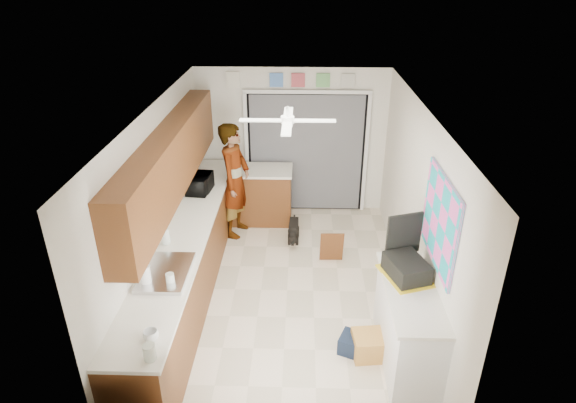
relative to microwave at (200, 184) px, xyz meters
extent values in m
plane|color=beige|center=(1.33, -1.12, -1.07)|extent=(5.00, 5.00, 0.00)
plane|color=white|center=(1.33, -1.12, 1.43)|extent=(5.00, 5.00, 0.00)
plane|color=white|center=(1.33, 1.38, 0.18)|extent=(3.20, 0.00, 3.20)
plane|color=white|center=(1.33, -3.62, 0.18)|extent=(3.20, 0.00, 3.20)
plane|color=white|center=(-0.27, -1.12, 0.18)|extent=(0.00, 5.00, 5.00)
plane|color=white|center=(2.93, -1.12, 0.18)|extent=(0.00, 5.00, 5.00)
cube|color=brown|center=(0.03, -1.12, -0.62)|extent=(0.60, 4.80, 0.90)
cube|color=white|center=(0.04, -1.12, -0.15)|extent=(0.62, 4.80, 0.04)
cube|color=brown|center=(-0.11, -0.92, 0.73)|extent=(0.32, 4.00, 0.80)
cube|color=silver|center=(0.04, -2.12, -0.11)|extent=(0.50, 0.76, 0.06)
cylinder|color=silver|center=(-0.15, -2.12, -0.02)|extent=(0.03, 0.03, 0.22)
cube|color=brown|center=(0.83, 0.88, -0.62)|extent=(1.00, 0.60, 0.90)
cube|color=white|center=(0.83, 0.88, -0.15)|extent=(1.04, 0.64, 0.04)
cube|color=black|center=(1.58, 1.35, -0.02)|extent=(2.00, 0.06, 2.10)
cube|color=slate|center=(1.58, 1.31, -0.02)|extent=(1.90, 0.03, 2.05)
cube|color=white|center=(0.56, 1.32, -0.02)|extent=(0.06, 0.04, 2.10)
cube|color=white|center=(2.60, 1.32, -0.02)|extent=(0.06, 0.04, 2.10)
cube|color=white|center=(1.58, 1.32, 1.05)|extent=(2.10, 0.04, 0.06)
cube|color=#4D7CCD|center=(1.08, 1.35, 1.23)|extent=(0.22, 0.02, 0.22)
cube|color=#B94550|center=(1.43, 1.35, 1.23)|extent=(0.22, 0.02, 0.22)
cube|color=#64AC62|center=(1.83, 1.35, 1.23)|extent=(0.22, 0.02, 0.22)
cube|color=beige|center=(2.23, 1.35, 1.23)|extent=(0.22, 0.02, 0.22)
cube|color=silver|center=(0.38, 1.35, 1.23)|extent=(0.22, 0.02, 0.26)
cube|color=white|center=(2.68, -2.32, -0.62)|extent=(0.50, 1.40, 0.90)
cube|color=white|center=(2.67, -2.32, -0.15)|extent=(0.54, 1.44, 0.04)
cube|color=#FF5DC3|center=(2.91, -2.12, 0.58)|extent=(0.03, 1.15, 0.95)
cube|color=white|center=(1.33, -0.92, 1.25)|extent=(1.14, 1.14, 0.24)
imported|color=black|center=(0.00, 0.00, 0.00)|extent=(0.36, 0.50, 0.26)
imported|color=silver|center=(-0.12, -1.49, 0.02)|extent=(0.14, 0.14, 0.29)
imported|color=white|center=(0.17, -3.14, -0.07)|extent=(0.18, 0.18, 0.11)
cylinder|color=silver|center=(0.23, -3.37, -0.05)|extent=(0.13, 0.13, 0.15)
cylinder|color=silver|center=(0.14, -2.31, -0.06)|extent=(0.11, 0.11, 0.14)
cylinder|color=white|center=(-0.11, -2.33, -0.01)|extent=(0.14, 0.14, 0.24)
cube|color=black|center=(2.65, -2.07, -0.03)|extent=(0.50, 0.57, 0.21)
cube|color=yellow|center=(2.65, -2.07, -0.14)|extent=(0.60, 0.69, 0.02)
cube|color=black|center=(2.65, -1.78, 0.22)|extent=(0.41, 0.16, 0.50)
cube|color=gold|center=(2.33, -2.28, -0.93)|extent=(0.48, 0.38, 0.28)
cube|color=black|center=(2.14, -2.24, -0.97)|extent=(0.41, 0.38, 0.20)
cube|color=brown|center=(1.96, -0.40, -0.81)|extent=(0.35, 0.14, 0.51)
imported|color=white|center=(0.46, 0.43, -0.14)|extent=(0.59, 0.76, 1.86)
cube|color=black|center=(1.39, 0.19, -0.88)|extent=(0.22, 0.49, 0.38)
camera|label=1|loc=(1.50, -6.43, 2.92)|focal=30.00mm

